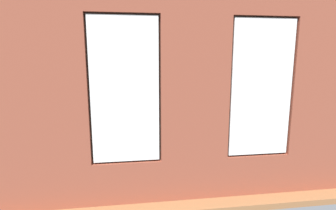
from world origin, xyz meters
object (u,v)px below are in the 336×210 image
(coffee_table, at_px, (157,136))
(couch_by_window, at_px, (163,163))
(potted_plant_corner_far_left, at_px, (324,131))
(papasan_chair, at_px, (154,113))
(couch_left, at_px, (267,131))
(media_console, at_px, (56,136))
(potted_plant_corner_near_left, at_px, (240,102))
(potted_plant_mid_room_small, at_px, (196,121))
(table_plant_small, at_px, (174,127))
(potted_plant_by_left_couch, at_px, (233,118))
(potted_plant_near_tv, at_px, (67,135))
(potted_plant_between_couches, at_px, (237,152))
(cup_ceramic, at_px, (148,131))
(remote_gray, at_px, (162,135))
(tv_flatscreen, at_px, (54,111))
(remote_silver, at_px, (137,136))

(coffee_table, bearing_deg, couch_by_window, 88.09)
(potted_plant_corner_far_left, bearing_deg, papasan_chair, -52.90)
(coffee_table, bearing_deg, couch_left, -178.61)
(couch_by_window, bearing_deg, coffee_table, -91.91)
(media_console, height_order, potted_plant_corner_near_left, potted_plant_corner_near_left)
(media_console, height_order, potted_plant_mid_room_small, potted_plant_mid_room_small)
(table_plant_small, distance_m, potted_plant_by_left_couch, 2.45)
(coffee_table, distance_m, papasan_chair, 2.14)
(table_plant_small, distance_m, potted_plant_near_tv, 2.48)
(potted_plant_mid_room_small, xyz_separation_m, potted_plant_near_tv, (3.26, 1.62, 0.20))
(couch_left, height_order, papasan_chair, couch_left)
(potted_plant_between_couches, bearing_deg, couch_left, -132.76)
(couch_by_window, height_order, cup_ceramic, couch_by_window)
(table_plant_small, distance_m, remote_gray, 0.43)
(potted_plant_near_tv, bearing_deg, media_console, -62.96)
(table_plant_small, height_order, potted_plant_corner_near_left, potted_plant_corner_near_left)
(couch_by_window, xyz_separation_m, potted_plant_mid_room_small, (-1.34, -2.81, 0.07))
(potted_plant_corner_near_left, bearing_deg, coffee_table, 36.15)
(potted_plant_by_left_couch, bearing_deg, couch_by_window, 50.06)
(remote_gray, relative_size, tv_flatscreen, 0.14)
(potted_plant_mid_room_small, xyz_separation_m, potted_plant_corner_far_left, (-1.77, 2.92, 0.44))
(remote_gray, xyz_separation_m, potted_plant_corner_far_left, (-2.93, 1.60, 0.42))
(couch_left, relative_size, potted_plant_near_tv, 1.41)
(cup_ceramic, bearing_deg, papasan_chair, -99.21)
(potted_plant_corner_far_left, bearing_deg, tv_flatscreen, -23.11)
(media_console, bearing_deg, potted_plant_corner_far_left, 156.91)
(tv_flatscreen, bearing_deg, coffee_table, 165.48)
(couch_left, bearing_deg, remote_gray, -83.61)
(table_plant_small, distance_m, papasan_chair, 2.02)
(tv_flatscreen, height_order, potted_plant_mid_room_small, tv_flatscreen)
(remote_silver, bearing_deg, potted_plant_between_couches, 99.47)
(potted_plant_corner_far_left, bearing_deg, remote_silver, -24.47)
(remote_silver, bearing_deg, potted_plant_by_left_couch, 164.95)
(media_console, relative_size, tv_flatscreen, 1.00)
(potted_plant_between_couches, relative_size, potted_plant_corner_far_left, 0.78)
(table_plant_small, xyz_separation_m, tv_flatscreen, (2.96, -0.51, 0.38))
(potted_plant_between_couches, height_order, potted_plant_mid_room_small, potted_plant_between_couches)
(potted_plant_by_left_couch, bearing_deg, potted_plant_mid_room_small, 11.29)
(tv_flatscreen, distance_m, potted_plant_between_couches, 4.53)
(tv_flatscreen, relative_size, papasan_chair, 1.05)
(coffee_table, bearing_deg, table_plant_small, -162.23)
(potted_plant_corner_near_left, height_order, potted_plant_near_tv, potted_plant_near_tv)
(remote_gray, height_order, potted_plant_near_tv, potted_plant_near_tv)
(couch_left, bearing_deg, papasan_chair, -124.12)
(remote_gray, height_order, remote_silver, same)
(tv_flatscreen, bearing_deg, papasan_chair, -150.90)
(remote_gray, relative_size, remote_silver, 1.00)
(coffee_table, xyz_separation_m, remote_gray, (-0.12, 0.12, 0.06))
(media_console, distance_m, potted_plant_corner_near_left, 5.82)
(couch_left, bearing_deg, tv_flatscreen, -93.65)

